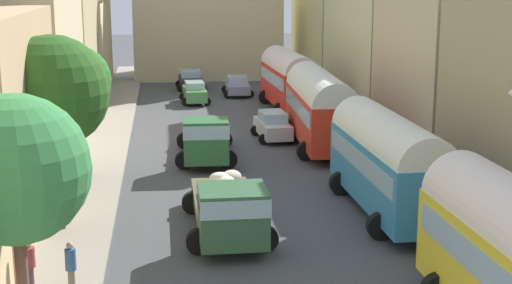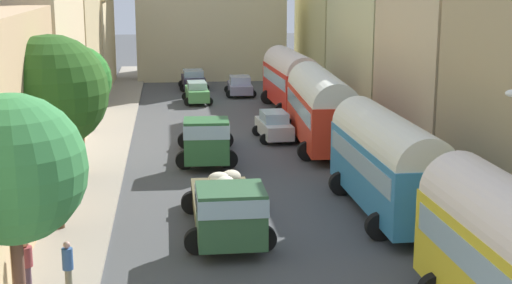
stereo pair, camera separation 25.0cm
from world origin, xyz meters
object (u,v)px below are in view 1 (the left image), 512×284
object	(u,v)px
cargo_truck_1	(206,139)
pedestrian_1	(29,266)
car_2	(273,126)
pedestrian_0	(71,268)
parked_bus_1	(388,159)
car_1	(191,80)
car_3	(237,86)
parked_bus_2	(320,105)
parked_bus_3	(288,77)
car_0	(195,92)
cargo_truck_0	(229,206)

from	to	relation	value
cargo_truck_1	pedestrian_1	world-z (taller)	cargo_truck_1
car_2	pedestrian_1	bearing A→B (deg)	-116.22
pedestrian_0	parked_bus_1	bearing A→B (deg)	31.53
parked_bus_1	car_1	xyz separation A→B (m)	(-6.43, 33.44, -1.44)
parked_bus_1	car_3	bearing A→B (deg)	95.61
parked_bus_2	pedestrian_0	size ratio (longest dim) A/B	5.23
car_2	pedestrian_0	size ratio (longest dim) A/B	2.09
parked_bus_3	pedestrian_1	world-z (taller)	parked_bus_3
car_0	pedestrian_0	xyz separation A→B (m)	(-4.97, -33.83, 0.30)
parked_bus_1	parked_bus_3	size ratio (longest dim) A/B	1.04
parked_bus_2	car_0	world-z (taller)	parked_bus_2
car_0	car_1	size ratio (longest dim) A/B	1.00
cargo_truck_0	pedestrian_1	size ratio (longest dim) A/B	4.05
parked_bus_1	pedestrian_1	distance (m)	14.22
car_3	pedestrian_0	world-z (taller)	pedestrian_0
cargo_truck_1	parked_bus_3	bearing A→B (deg)	65.26
car_3	car_1	bearing A→B (deg)	134.92
car_1	parked_bus_2	bearing A→B (deg)	-74.03
car_2	car_3	distance (m)	15.97
car_0	car_2	bearing A→B (deg)	-73.20
car_1	pedestrian_0	world-z (taller)	pedestrian_0
parked_bus_1	car_3	world-z (taller)	parked_bus_1
parked_bus_3	car_2	world-z (taller)	parked_bus_3
parked_bus_2	car_1	size ratio (longest dim) A/B	2.51
pedestrian_0	cargo_truck_0	bearing A→B (deg)	44.37
parked_bus_1	pedestrian_0	bearing A→B (deg)	-148.47
parked_bus_1	car_0	world-z (taller)	parked_bus_1
parked_bus_3	car_2	size ratio (longest dim) A/B	2.23
car_3	pedestrian_0	distance (m)	37.85
parked_bus_1	parked_bus_3	xyz separation A→B (m)	(-0.06, 23.21, 0.04)
car_1	car_3	size ratio (longest dim) A/B	1.02
car_0	car_2	size ratio (longest dim) A/B	0.99
car_0	parked_bus_2	bearing A→B (deg)	-67.81
parked_bus_2	cargo_truck_1	size ratio (longest dim) A/B	1.32
car_0	pedestrian_0	distance (m)	34.20
pedestrian_1	cargo_truck_1	bearing A→B (deg)	68.93
parked_bus_1	car_2	bearing A→B (deg)	100.08
cargo_truck_1	car_0	distance (m)	17.85
cargo_truck_0	pedestrian_0	bearing A→B (deg)	-135.63
cargo_truck_1	car_3	bearing A→B (deg)	80.09
parked_bus_3	cargo_truck_1	bearing A→B (deg)	-114.74
parked_bus_2	car_2	xyz separation A→B (m)	(-2.24, 2.14, -1.50)
parked_bus_3	cargo_truck_1	distance (m)	15.64
pedestrian_1	pedestrian_0	bearing A→B (deg)	-19.75
parked_bus_1	car_2	world-z (taller)	parked_bus_1
parked_bus_2	car_1	distance (m)	22.52
parked_bus_2	car_3	bearing A→B (deg)	98.47
parked_bus_2	car_0	distance (m)	16.31
parked_bus_3	pedestrian_0	world-z (taller)	parked_bus_3
pedestrian_1	parked_bus_2	bearing A→B (deg)	56.09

